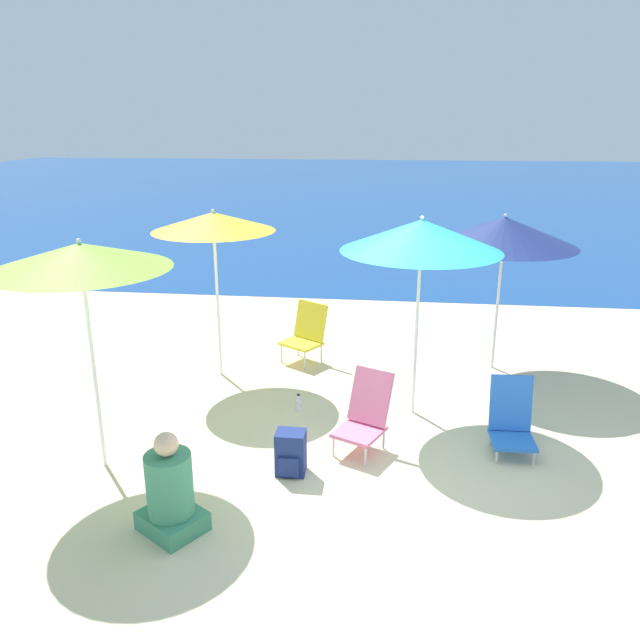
# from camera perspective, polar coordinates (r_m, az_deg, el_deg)

# --- Properties ---
(ground_plane) EXTENTS (60.00, 60.00, 0.00)m
(ground_plane) POSITION_cam_1_polar(r_m,az_deg,el_deg) (6.27, 7.10, -12.86)
(ground_plane) COLOR beige
(sea_water) EXTENTS (60.00, 40.00, 0.01)m
(sea_water) POSITION_cam_1_polar(r_m,az_deg,el_deg) (31.20, 7.19, 12.01)
(sea_water) COLOR #19478C
(sea_water) RESTS_ON ground
(beach_umbrella_yellow) EXTENTS (1.51, 1.51, 2.16)m
(beach_umbrella_yellow) POSITION_cam_1_polar(r_m,az_deg,el_deg) (7.75, -9.72, 8.82)
(beach_umbrella_yellow) COLOR white
(beach_umbrella_yellow) RESTS_ON ground
(beach_umbrella_navy) EXTENTS (1.84, 1.84, 2.06)m
(beach_umbrella_navy) POSITION_cam_1_polar(r_m,az_deg,el_deg) (8.23, 16.49, 7.76)
(beach_umbrella_navy) COLOR white
(beach_umbrella_navy) RESTS_ON ground
(beach_umbrella_teal) EXTENTS (1.71, 1.71, 2.24)m
(beach_umbrella_teal) POSITION_cam_1_polar(r_m,az_deg,el_deg) (6.63, 9.25, 7.62)
(beach_umbrella_teal) COLOR white
(beach_umbrella_teal) RESTS_ON ground
(beach_umbrella_lime) EXTENTS (1.57, 1.57, 2.21)m
(beach_umbrella_lime) POSITION_cam_1_polar(r_m,az_deg,el_deg) (5.81, -21.06, 5.43)
(beach_umbrella_lime) COLOR white
(beach_umbrella_lime) RESTS_ON ground
(beach_chair_blue) EXTENTS (0.43, 0.51, 0.75)m
(beach_chair_blue) POSITION_cam_1_polar(r_m,az_deg,el_deg) (6.59, 17.10, -8.67)
(beach_chair_blue) COLOR silver
(beach_chair_blue) RESTS_ON ground
(beach_chair_pink) EXTENTS (0.62, 0.70, 0.79)m
(beach_chair_pink) POSITION_cam_1_polar(r_m,az_deg,el_deg) (6.33, 4.16, -8.49)
(beach_chair_pink) COLOR silver
(beach_chair_pink) RESTS_ON ground
(beach_chair_yellow) EXTENTS (0.68, 0.68, 0.80)m
(beach_chair_yellow) POSITION_cam_1_polar(r_m,az_deg,el_deg) (8.53, -1.25, -1.06)
(beach_chair_yellow) COLOR silver
(beach_chair_yellow) RESTS_ON ground
(person_seated_near) EXTENTS (0.63, 0.61, 0.88)m
(person_seated_near) POSITION_cam_1_polar(r_m,az_deg,el_deg) (5.31, -13.54, -15.07)
(person_seated_near) COLOR #3F8C66
(person_seated_near) RESTS_ON ground
(backpack_navy) EXTENTS (0.27, 0.25, 0.43)m
(backpack_navy) POSITION_cam_1_polar(r_m,az_deg,el_deg) (5.98, -2.70, -12.05)
(backpack_navy) COLOR navy
(backpack_navy) RESTS_ON ground
(water_bottle) EXTENTS (0.07, 0.07, 0.21)m
(water_bottle) POSITION_cam_1_polar(r_m,az_deg,el_deg) (7.19, -1.98, -7.71)
(water_bottle) COLOR silver
(water_bottle) RESTS_ON ground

